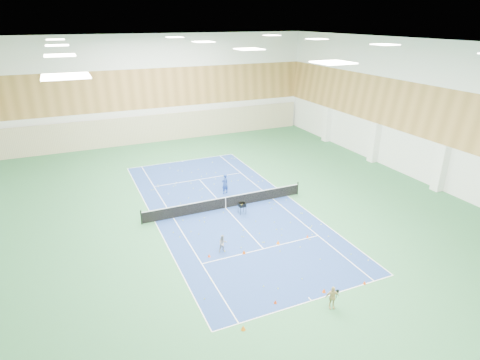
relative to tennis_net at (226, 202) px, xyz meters
name	(u,v)px	position (x,y,z in m)	size (l,w,h in m)	color
ground	(226,208)	(0.00, 0.00, -0.55)	(40.00, 40.00, 0.00)	#2D6A3E
room_shell	(225,132)	(0.00, 0.00, 5.45)	(36.00, 40.00, 12.00)	white
wood_cladding	(224,104)	(0.00, 0.00, 7.45)	(36.00, 40.00, 8.00)	#AA7C3F
ceiling_light_grid	(223,45)	(0.00, 0.00, 11.37)	(21.40, 25.40, 0.06)	white
court_surface	(226,208)	(0.00, 0.00, -0.55)	(10.97, 23.77, 0.01)	navy
tennis_balls_scatter	(226,208)	(0.00, 0.00, -0.50)	(10.57, 22.77, 0.07)	#CBDA25
tennis_net	(226,202)	(0.00, 0.00, 0.00)	(12.80, 0.10, 1.10)	black
back_curtain	(163,128)	(0.00, 19.75, 1.05)	(35.40, 0.16, 3.20)	#C6B793
coach	(225,184)	(0.98, 2.58, 0.33)	(0.64, 0.42, 1.76)	navy
child_court	(223,244)	(-2.45, -5.64, 0.03)	(0.56, 0.44, 1.15)	gray
child_apron	(332,297)	(0.62, -12.72, 0.09)	(0.74, 0.31, 1.27)	tan
ball_cart	(242,208)	(0.76, -1.37, -0.10)	(0.52, 0.52, 0.91)	black
cone_svc_a	(209,255)	(-3.46, -5.87, -0.44)	(0.20, 0.20, 0.21)	#FF450D
cone_svc_b	(244,252)	(-1.35, -6.39, -0.43)	(0.23, 0.23, 0.25)	#DC4E0B
cone_svc_c	(278,242)	(1.15, -6.23, -0.42)	(0.23, 0.23, 0.25)	orange
cone_svc_d	(307,236)	(3.32, -6.32, -0.45)	(0.18, 0.18, 0.20)	#F24D0C
cone_base_a	(243,328)	(-4.08, -12.33, -0.42)	(0.23, 0.23, 0.25)	orange
cone_base_b	(275,302)	(-1.80, -11.29, -0.45)	(0.19, 0.19, 0.20)	red
cone_base_c	(324,290)	(1.00, -11.55, -0.43)	(0.21, 0.21, 0.23)	#F94D0D
cone_base_d	(365,282)	(3.46, -11.86, -0.45)	(0.18, 0.18, 0.20)	#E1430B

